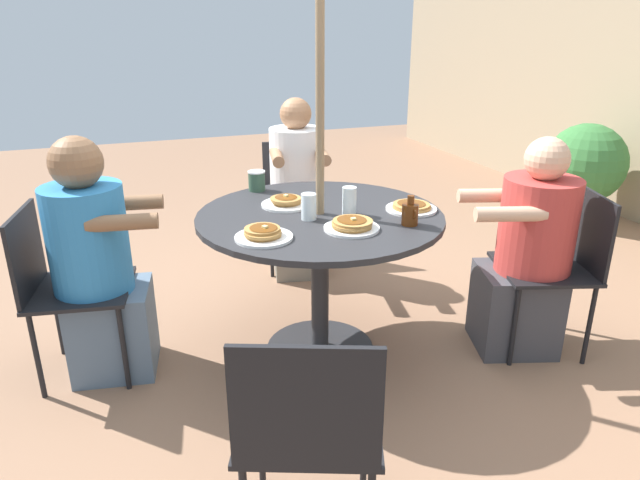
% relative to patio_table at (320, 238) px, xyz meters
% --- Properties ---
extents(ground_plane, '(12.00, 12.00, 0.00)m').
position_rel_patio_table_xyz_m(ground_plane, '(0.00, 0.00, -0.62)').
color(ground_plane, '#8C664C').
extents(patio_table, '(1.17, 1.17, 0.74)m').
position_rel_patio_table_xyz_m(patio_table, '(0.00, 0.00, 0.00)').
color(patio_table, '#28282B').
rests_on(patio_table, ground).
extents(umbrella_pole, '(0.04, 0.04, 2.36)m').
position_rel_patio_table_xyz_m(umbrella_pole, '(0.00, 0.00, 0.56)').
color(umbrella_pole, '#846B4C').
rests_on(umbrella_pole, ground).
extents(patio_chair_north, '(0.51, 0.51, 0.83)m').
position_rel_patio_table_xyz_m(patio_chair_north, '(-1.17, 0.25, -0.13)').
color(patio_chair_north, black).
rests_on(patio_chair_north, ground).
extents(diner_north, '(0.55, 0.43, 1.15)m').
position_rel_patio_table_xyz_m(diner_north, '(-1.01, 0.22, -0.09)').
color(diner_north, gray).
rests_on(diner_north, ground).
extents(patio_chair_east, '(0.50, 0.50, 0.83)m').
position_rel_patio_table_xyz_m(patio_chair_east, '(-0.21, -1.18, -0.13)').
color(patio_chair_east, black).
rests_on(patio_chair_east, ground).
extents(diner_east, '(0.42, 0.53, 1.14)m').
position_rel_patio_table_xyz_m(diner_east, '(-0.18, -1.02, -0.09)').
color(diner_east, slate).
rests_on(diner_east, ground).
extents(patio_chair_south, '(0.56, 0.56, 0.83)m').
position_rel_patio_table_xyz_m(patio_chair_south, '(1.11, -0.45, -0.13)').
color(patio_chair_south, black).
rests_on(patio_chair_south, ground).
extents(patio_chair_west, '(0.55, 0.55, 0.83)m').
position_rel_patio_table_xyz_m(patio_chair_west, '(0.38, 1.14, -0.13)').
color(patio_chair_west, black).
rests_on(patio_chair_west, ground).
extents(diner_west, '(0.49, 0.58, 1.10)m').
position_rel_patio_table_xyz_m(diner_west, '(0.32, 0.98, -0.12)').
color(diner_west, '#3D3D42').
rests_on(diner_west, ground).
extents(pancake_plate_a, '(0.25, 0.25, 0.06)m').
position_rel_patio_table_xyz_m(pancake_plate_a, '(-0.17, -0.11, 0.14)').
color(pancake_plate_a, white).
rests_on(pancake_plate_a, patio_table).
extents(pancake_plate_b, '(0.25, 0.25, 0.06)m').
position_rel_patio_table_xyz_m(pancake_plate_b, '(0.23, -0.34, 0.14)').
color(pancake_plate_b, white).
rests_on(pancake_plate_b, patio_table).
extents(pancake_plate_c, '(0.25, 0.25, 0.05)m').
position_rel_patio_table_xyz_m(pancake_plate_c, '(0.11, 0.43, 0.14)').
color(pancake_plate_c, white).
rests_on(pancake_plate_c, patio_table).
extents(pancake_plate_d, '(0.25, 0.25, 0.06)m').
position_rel_patio_table_xyz_m(pancake_plate_d, '(0.26, 0.05, 0.14)').
color(pancake_plate_d, white).
rests_on(pancake_plate_d, patio_table).
extents(syrup_bottle, '(0.09, 0.07, 0.14)m').
position_rel_patio_table_xyz_m(syrup_bottle, '(0.29, 0.32, 0.18)').
color(syrup_bottle, '#602D0F').
rests_on(syrup_bottle, patio_table).
extents(coffee_cup, '(0.09, 0.09, 0.11)m').
position_rel_patio_table_xyz_m(coffee_cup, '(-0.49, -0.18, 0.18)').
color(coffee_cup, '#33513D').
rests_on(coffee_cup, patio_table).
extents(drinking_glass_a, '(0.07, 0.07, 0.13)m').
position_rel_patio_table_xyz_m(drinking_glass_a, '(0.06, 0.12, 0.19)').
color(drinking_glass_a, silver).
rests_on(drinking_glass_a, patio_table).
extents(drinking_glass_b, '(0.07, 0.07, 0.12)m').
position_rel_patio_table_xyz_m(drinking_glass_b, '(0.06, -0.08, 0.18)').
color(drinking_glass_b, silver).
rests_on(drinking_glass_b, patio_table).
extents(potted_shrub, '(0.66, 0.66, 0.82)m').
position_rel_patio_table_xyz_m(potted_shrub, '(-1.16, 2.78, -0.14)').
color(potted_shrub, brown).
rests_on(potted_shrub, ground).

